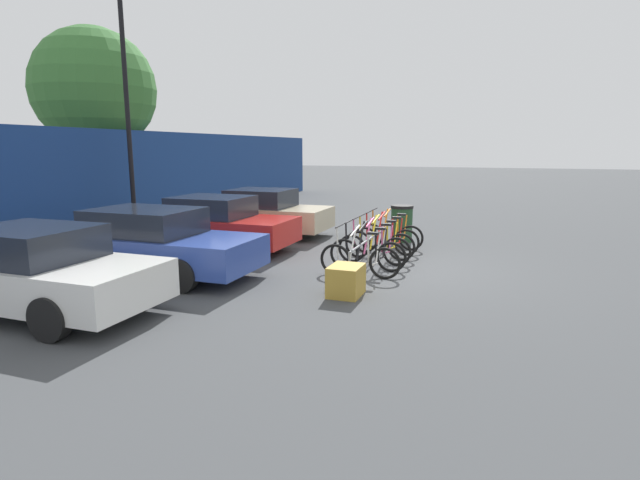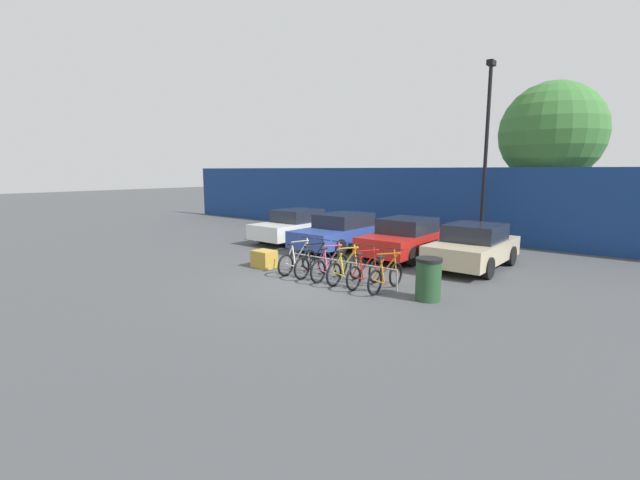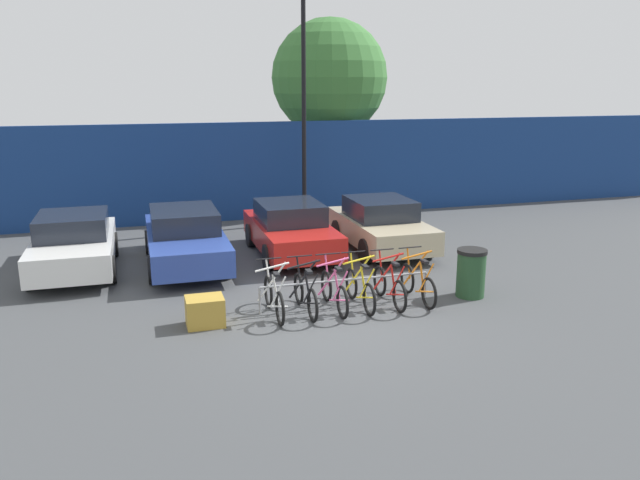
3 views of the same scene
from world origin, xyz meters
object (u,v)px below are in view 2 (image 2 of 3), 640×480
at_px(car_red, 406,238).
at_px(bicycle_red, 365,273).
at_px(car_blue, 342,231).
at_px(cargo_crate, 264,259).
at_px(bicycle_white, 298,261).
at_px(lamp_post, 486,147).
at_px(bicycle_yellow, 346,269).
at_px(car_white, 296,226).
at_px(trash_bin, 428,279).
at_px(bike_rack, 341,263).
at_px(bicycle_pink, 330,267).
at_px(car_beige, 473,246).
at_px(tree_behind_hoarding, 552,134).
at_px(bicycle_orange, 386,276).
at_px(bicycle_black, 314,264).

bearing_deg(car_red, bicycle_red, -76.27).
xyz_separation_m(car_blue, cargo_crate, (-0.00, -4.25, -0.42)).
bearing_deg(bicycle_white, lamp_post, 67.15).
distance_m(bicycle_yellow, car_blue, 5.19).
relative_size(bicycle_red, lamp_post, 0.24).
bearing_deg(car_white, trash_bin, -27.79).
xyz_separation_m(bike_rack, bicycle_pink, (-0.30, -0.15, -0.11)).
relative_size(car_beige, tree_behind_hoarding, 0.58).
height_order(bicycle_white, cargo_crate, bicycle_white).
distance_m(car_beige, trash_bin, 4.15).
distance_m(car_red, car_beige, 2.48).
bearing_deg(bike_rack, bicycle_white, -174.45).
xyz_separation_m(bicycle_white, cargo_crate, (-1.34, -0.12, -0.10)).
bearing_deg(bicycle_pink, trash_bin, -0.41).
xyz_separation_m(car_white, car_blue, (2.61, -0.14, 0.00)).
bearing_deg(lamp_post, bicycle_orange, -87.93).
height_order(bicycle_white, trash_bin, bicycle_white).
xyz_separation_m(bicycle_black, bicycle_orange, (2.43, 0.00, 0.00)).
xyz_separation_m(bike_rack, bicycle_black, (-0.90, -0.15, -0.11)).
bearing_deg(lamp_post, car_red, -110.41).
bearing_deg(bike_rack, car_red, 92.04).
distance_m(bicycle_black, bicycle_yellow, 1.15).
bearing_deg(car_red, lamp_post, 69.59).
bearing_deg(car_white, car_blue, -3.13).
height_order(car_white, car_red, same).
bearing_deg(car_beige, bicycle_white, -133.47).
bearing_deg(bicycle_orange, bike_rack, 172.44).
distance_m(car_white, cargo_crate, 5.12).
distance_m(cargo_crate, tree_behind_hoarding, 13.08).
height_order(bicycle_pink, bicycle_red, same).
relative_size(bike_rack, lamp_post, 0.50).
distance_m(bicycle_yellow, trash_bin, 2.48).
bearing_deg(car_blue, bicycle_orange, -43.14).
bearing_deg(bicycle_white, car_white, 129.08).
bearing_deg(car_blue, bicycle_yellow, -52.85).
relative_size(bicycle_yellow, bicycle_red, 1.00).
height_order(bicycle_orange, car_blue, car_blue).
xyz_separation_m(bicycle_orange, lamp_post, (-0.29, 7.97, 3.59)).
xyz_separation_m(bicycle_black, lamp_post, (2.14, 7.97, 3.59)).
distance_m(bicycle_white, bicycle_yellow, 1.78).
relative_size(bicycle_red, bicycle_orange, 1.00).
height_order(bicycle_yellow, lamp_post, lamp_post).
bearing_deg(cargo_crate, bicycle_orange, 1.54).
height_order(bicycle_orange, tree_behind_hoarding, tree_behind_hoarding).
bearing_deg(cargo_crate, bicycle_red, 1.80).
relative_size(bicycle_red, car_blue, 0.37).
bearing_deg(bike_rack, car_blue, 125.85).
bearing_deg(tree_behind_hoarding, bicycle_red, -100.85).
bearing_deg(car_blue, lamp_post, 43.07).
bearing_deg(bicycle_yellow, bicycle_pink, 177.07).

